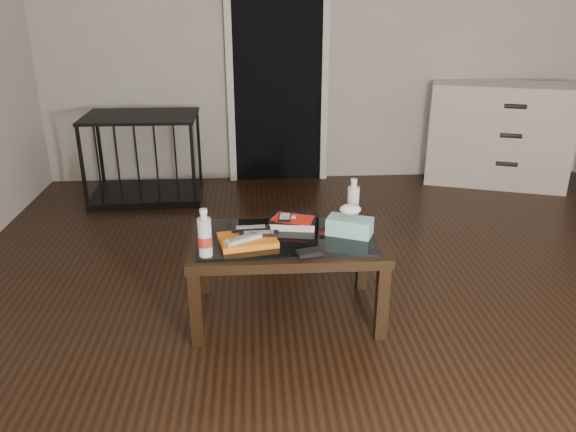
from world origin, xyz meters
name	(u,v)px	position (x,y,z in m)	size (l,w,h in m)	color
ground	(373,317)	(0.00, 0.00, 0.00)	(5.00, 5.00, 0.00)	black
doorway	(278,67)	(-0.40, 2.47, 1.02)	(0.90, 0.08, 2.07)	black
coffee_table	(287,247)	(-0.47, 0.07, 0.40)	(1.00, 0.60, 0.46)	black
dresser	(498,134)	(1.56, 2.23, 0.45)	(1.30, 0.86, 0.90)	beige
pet_crate	(146,172)	(-1.54, 2.00, 0.23)	(0.93, 0.64, 0.71)	black
magazines	(247,240)	(-0.67, 0.00, 0.48)	(0.28, 0.21, 0.03)	orange
remote_silver	(243,238)	(-0.69, -0.03, 0.50)	(0.20, 0.05, 0.02)	#B7B7BC
remote_black_front	(259,234)	(-0.61, 0.02, 0.50)	(0.20, 0.05, 0.02)	black
remote_black_back	(251,228)	(-0.65, 0.09, 0.50)	(0.20, 0.05, 0.02)	black
textbook	(293,221)	(-0.42, 0.22, 0.48)	(0.25, 0.20, 0.05)	black
dvd_mailers	(291,218)	(-0.43, 0.20, 0.51)	(0.19, 0.14, 0.01)	red
ipod	(285,217)	(-0.47, 0.19, 0.52)	(0.06, 0.10, 0.02)	black
flip_phone	(328,232)	(-0.25, 0.09, 0.47)	(0.09, 0.05, 0.02)	black
wallet	(309,253)	(-0.37, -0.15, 0.47)	(0.12, 0.07, 0.02)	black
water_bottle_left	(205,233)	(-0.87, -0.13, 0.58)	(0.07, 0.07, 0.24)	silver
water_bottle_right	(353,199)	(-0.09, 0.28, 0.58)	(0.07, 0.07, 0.24)	silver
tissue_box	(350,226)	(-0.14, 0.08, 0.51)	(0.23, 0.12, 0.09)	teal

